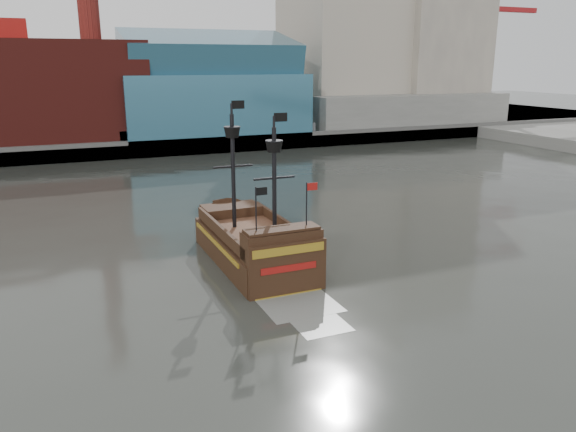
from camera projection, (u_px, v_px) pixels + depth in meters
name	position (u px, v px, depth m)	size (l,w,h in m)	color
ground	(385.00, 332.00, 29.94)	(400.00, 400.00, 0.00)	#262824
promenade_far	(134.00, 129.00, 111.38)	(220.00, 60.00, 2.00)	slate
seawall	(162.00, 148.00, 85.10)	(220.00, 1.00, 2.60)	#4C4C49
skyline	(160.00, 0.00, 100.47)	(149.00, 45.00, 62.00)	brown
crane_a	(489.00, 38.00, 127.20)	(22.50, 4.00, 32.25)	slate
crane_b	(490.00, 55.00, 140.63)	(19.10, 4.00, 26.25)	slate
pirate_ship	(254.00, 248.00, 39.89)	(5.27, 16.30, 12.18)	black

